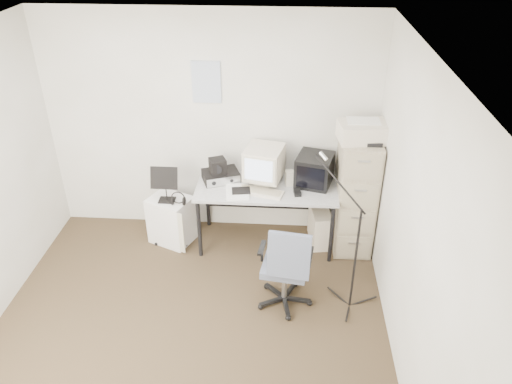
# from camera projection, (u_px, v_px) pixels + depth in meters

# --- Properties ---
(floor) EXTENTS (3.60, 3.60, 0.01)m
(floor) POSITION_uv_depth(u_px,v_px,m) (188.00, 334.00, 4.50)
(floor) COLOR #403220
(floor) RESTS_ON ground
(ceiling) EXTENTS (3.60, 3.60, 0.01)m
(ceiling) POSITION_uv_depth(u_px,v_px,m) (161.00, 58.00, 3.22)
(ceiling) COLOR white
(ceiling) RESTS_ON ground
(wall_back) EXTENTS (3.60, 0.02, 2.50)m
(wall_back) POSITION_uv_depth(u_px,v_px,m) (211.00, 127.00, 5.40)
(wall_back) COLOR white
(wall_back) RESTS_ON ground
(wall_right) EXTENTS (0.02, 3.60, 2.50)m
(wall_right) POSITION_uv_depth(u_px,v_px,m) (413.00, 228.00, 3.75)
(wall_right) COLOR white
(wall_right) RESTS_ON ground
(wall_calendar) EXTENTS (0.30, 0.02, 0.44)m
(wall_calendar) POSITION_uv_depth(u_px,v_px,m) (206.00, 82.00, 5.14)
(wall_calendar) COLOR white
(wall_calendar) RESTS_ON wall_back
(filing_cabinet) EXTENTS (0.40, 0.60, 1.30)m
(filing_cabinet) POSITION_uv_depth(u_px,v_px,m) (355.00, 194.00, 5.34)
(filing_cabinet) COLOR #BBB49F
(filing_cabinet) RESTS_ON floor
(printer) EXTENTS (0.52, 0.39, 0.18)m
(printer) POSITION_uv_depth(u_px,v_px,m) (363.00, 132.00, 4.93)
(printer) COLOR beige
(printer) RESTS_ON filing_cabinet
(desk) EXTENTS (1.50, 0.70, 0.73)m
(desk) POSITION_uv_depth(u_px,v_px,m) (266.00, 215.00, 5.52)
(desk) COLOR silver
(desk) RESTS_ON floor
(crt_monitor) EXTENTS (0.45, 0.47, 0.41)m
(crt_monitor) POSITION_uv_depth(u_px,v_px,m) (264.00, 166.00, 5.29)
(crt_monitor) COLOR beige
(crt_monitor) RESTS_ON desk
(crt_tv) EXTENTS (0.44, 0.46, 0.33)m
(crt_tv) POSITION_uv_depth(u_px,v_px,m) (314.00, 170.00, 5.30)
(crt_tv) COLOR black
(crt_tv) RESTS_ON desk
(desk_speaker) EXTENTS (0.10, 0.10, 0.16)m
(desk_speaker) POSITION_uv_depth(u_px,v_px,m) (290.00, 178.00, 5.32)
(desk_speaker) COLOR beige
(desk_speaker) RESTS_ON desk
(keyboard) EXTENTS (0.50, 0.28, 0.03)m
(keyboard) POSITION_uv_depth(u_px,v_px,m) (261.00, 192.00, 5.20)
(keyboard) COLOR beige
(keyboard) RESTS_ON desk
(mouse) EXTENTS (0.09, 0.13, 0.04)m
(mouse) POSITION_uv_depth(u_px,v_px,m) (297.00, 193.00, 5.18)
(mouse) COLOR black
(mouse) RESTS_ON desk
(radio_receiver) EXTENTS (0.45, 0.39, 0.11)m
(radio_receiver) POSITION_uv_depth(u_px,v_px,m) (221.00, 176.00, 5.42)
(radio_receiver) COLOR black
(radio_receiver) RESTS_ON desk
(radio_speaker) EXTENTS (0.21, 0.21, 0.16)m
(radio_speaker) POSITION_uv_depth(u_px,v_px,m) (218.00, 166.00, 5.32)
(radio_speaker) COLOR black
(radio_speaker) RESTS_ON radio_receiver
(papers) EXTENTS (0.28, 0.35, 0.02)m
(papers) POSITION_uv_depth(u_px,v_px,m) (237.00, 192.00, 5.21)
(papers) COLOR white
(papers) RESTS_ON desk
(pc_tower) EXTENTS (0.25, 0.46, 0.41)m
(pc_tower) POSITION_uv_depth(u_px,v_px,m) (320.00, 226.00, 5.61)
(pc_tower) COLOR beige
(pc_tower) RESTS_ON floor
(office_chair) EXTENTS (0.61, 0.61, 0.93)m
(office_chair) POSITION_uv_depth(u_px,v_px,m) (285.00, 264.00, 4.62)
(office_chair) COLOR slate
(office_chair) RESTS_ON floor
(side_cart) EXTENTS (0.55, 0.50, 0.55)m
(side_cart) POSITION_uv_depth(u_px,v_px,m) (171.00, 220.00, 5.60)
(side_cart) COLOR white
(side_cart) RESTS_ON floor
(music_stand) EXTENTS (0.32, 0.24, 0.42)m
(music_stand) POSITION_uv_depth(u_px,v_px,m) (165.00, 184.00, 5.32)
(music_stand) COLOR black
(music_stand) RESTS_ON side_cart
(headphones) EXTENTS (0.17, 0.17, 0.03)m
(headphones) POSITION_uv_depth(u_px,v_px,m) (178.00, 200.00, 5.34)
(headphones) COLOR black
(headphones) RESTS_ON side_cart
(mic_stand) EXTENTS (0.03, 0.03, 1.43)m
(mic_stand) POSITION_uv_depth(u_px,v_px,m) (357.00, 245.00, 4.45)
(mic_stand) COLOR black
(mic_stand) RESTS_ON floor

